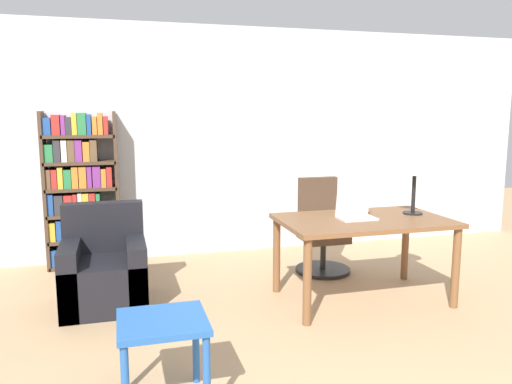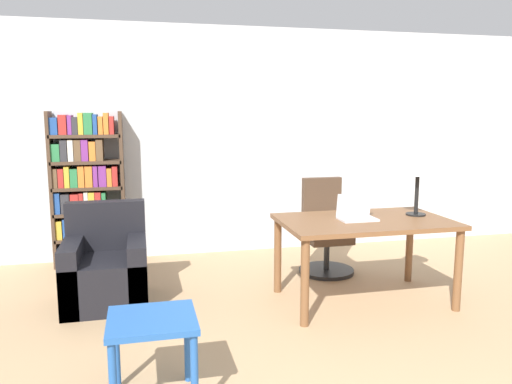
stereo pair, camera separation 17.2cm
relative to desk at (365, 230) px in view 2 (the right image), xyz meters
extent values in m
cube|color=silver|center=(-0.77, 1.94, 0.69)|extent=(8.00, 0.06, 2.70)
cube|color=brown|center=(0.00, 0.00, 0.08)|extent=(1.50, 0.92, 0.04)
cylinder|color=brown|center=(-0.69, -0.40, -0.30)|extent=(0.07, 0.07, 0.72)
cylinder|color=brown|center=(0.69, -0.40, -0.30)|extent=(0.07, 0.07, 0.72)
cylinder|color=brown|center=(-0.69, 0.40, -0.30)|extent=(0.07, 0.07, 0.72)
cylinder|color=brown|center=(0.69, 0.40, -0.30)|extent=(0.07, 0.07, 0.72)
cube|color=silver|center=(-0.08, -0.01, 0.11)|extent=(0.32, 0.21, 0.02)
cube|color=silver|center=(-0.08, 0.07, 0.22)|extent=(0.32, 0.04, 0.21)
cube|color=navy|center=(-0.08, 0.08, 0.22)|extent=(0.29, 0.03, 0.18)
cylinder|color=black|center=(0.54, 0.07, 0.10)|extent=(0.18, 0.18, 0.01)
cylinder|color=black|center=(0.54, 0.07, 0.29)|extent=(0.04, 0.04, 0.36)
cone|color=silver|center=(0.54, 0.07, 0.56)|extent=(0.29, 0.29, 0.18)
cylinder|color=black|center=(-0.02, 0.84, -0.64)|extent=(0.59, 0.59, 0.04)
cylinder|color=#262626|center=(-0.02, 0.84, -0.47)|extent=(0.06, 0.06, 0.31)
cube|color=#4C3828|center=(-0.02, 0.84, -0.26)|extent=(0.45, 0.45, 0.10)
cube|color=#4C3828|center=(-0.02, 1.03, 0.07)|extent=(0.43, 0.08, 0.56)
cube|color=#2356A3|center=(-1.90, -1.22, -0.15)|extent=(0.51, 0.47, 0.04)
cylinder|color=#2356A3|center=(-1.68, -1.42, -0.41)|extent=(0.04, 0.04, 0.49)
cylinder|color=#2356A3|center=(-2.11, -1.02, -0.41)|extent=(0.04, 0.04, 0.49)
cylinder|color=#2356A3|center=(-1.68, -1.02, -0.41)|extent=(0.04, 0.04, 0.49)
cube|color=black|center=(-2.26, 0.46, -0.44)|extent=(0.71, 0.74, 0.43)
cube|color=black|center=(-2.26, 0.75, 0.00)|extent=(0.71, 0.16, 0.45)
cube|color=black|center=(-2.54, 0.46, -0.37)|extent=(0.16, 0.74, 0.59)
cube|color=black|center=(-1.98, 0.46, -0.37)|extent=(0.16, 0.74, 0.59)
cube|color=#4C3828|center=(-2.87, 1.75, 0.20)|extent=(0.04, 0.28, 1.71)
cube|color=#4C3828|center=(-2.13, 1.75, 0.20)|extent=(0.04, 0.28, 1.71)
cube|color=#4C3828|center=(-2.50, 1.75, -0.64)|extent=(0.74, 0.28, 0.04)
cube|color=#234C99|center=(-2.81, 1.75, -0.53)|extent=(0.07, 0.24, 0.19)
cube|color=#333338|center=(-2.74, 1.75, -0.53)|extent=(0.06, 0.24, 0.19)
cube|color=silver|center=(-2.67, 1.75, -0.51)|extent=(0.06, 0.24, 0.23)
cube|color=silver|center=(-2.60, 1.75, -0.52)|extent=(0.07, 0.24, 0.22)
cube|color=gold|center=(-2.53, 1.75, -0.52)|extent=(0.07, 0.24, 0.22)
cube|color=#7F338C|center=(-2.46, 1.75, -0.53)|extent=(0.06, 0.24, 0.18)
cube|color=#4C3828|center=(-2.50, 1.75, -0.36)|extent=(0.74, 0.28, 0.04)
cube|color=gold|center=(-2.82, 1.75, -0.24)|extent=(0.07, 0.24, 0.20)
cube|color=#234C99|center=(-2.75, 1.75, -0.23)|extent=(0.05, 0.24, 0.22)
cube|color=#2D7F47|center=(-2.70, 1.75, -0.24)|extent=(0.04, 0.24, 0.20)
cube|color=#B72D28|center=(-2.64, 1.75, -0.23)|extent=(0.06, 0.24, 0.22)
cube|color=silver|center=(-2.58, 1.75, -0.24)|extent=(0.05, 0.24, 0.19)
cube|color=#333338|center=(-2.53, 1.75, -0.25)|extent=(0.04, 0.24, 0.18)
cube|color=brown|center=(-2.46, 1.75, -0.22)|extent=(0.09, 0.24, 0.23)
cube|color=silver|center=(-2.36, 1.75, -0.24)|extent=(0.08, 0.24, 0.20)
cube|color=#B72D28|center=(-2.29, 1.75, -0.22)|extent=(0.07, 0.24, 0.23)
cube|color=#7F338C|center=(-2.22, 1.75, -0.22)|extent=(0.05, 0.24, 0.23)
cube|color=#4C3828|center=(-2.50, 1.75, -0.07)|extent=(0.74, 0.28, 0.04)
cube|color=#234C99|center=(-2.82, 1.75, 0.06)|extent=(0.06, 0.24, 0.23)
cube|color=#333338|center=(-2.74, 1.75, 0.05)|extent=(0.09, 0.24, 0.21)
cube|color=#B72D28|center=(-2.64, 1.75, 0.05)|extent=(0.09, 0.24, 0.21)
cube|color=#B72D28|center=(-2.57, 1.75, 0.06)|extent=(0.04, 0.24, 0.22)
cube|color=silver|center=(-2.52, 1.75, 0.06)|extent=(0.04, 0.24, 0.23)
cube|color=gold|center=(-2.46, 1.75, 0.06)|extent=(0.06, 0.24, 0.23)
cube|color=#B72D28|center=(-2.40, 1.75, 0.06)|extent=(0.06, 0.24, 0.23)
cube|color=#2D7F47|center=(-2.33, 1.75, 0.06)|extent=(0.04, 0.24, 0.22)
cube|color=#4C3828|center=(-2.50, 1.75, 0.21)|extent=(0.74, 0.28, 0.04)
cube|color=brown|center=(-2.83, 1.75, 0.34)|extent=(0.05, 0.24, 0.21)
cube|color=#B72D28|center=(-2.77, 1.75, 0.34)|extent=(0.06, 0.24, 0.21)
cube|color=gold|center=(-2.70, 1.75, 0.35)|extent=(0.05, 0.24, 0.23)
cube|color=#2D7F47|center=(-2.63, 1.75, 0.33)|extent=(0.08, 0.24, 0.20)
cube|color=orange|center=(-2.56, 1.75, 0.35)|extent=(0.06, 0.24, 0.23)
cube|color=orange|center=(-2.48, 1.75, 0.35)|extent=(0.08, 0.24, 0.23)
cube|color=#7F338C|center=(-2.41, 1.75, 0.35)|extent=(0.05, 0.24, 0.23)
cube|color=#7F338C|center=(-2.34, 1.75, 0.35)|extent=(0.08, 0.24, 0.23)
cube|color=orange|center=(-2.26, 1.75, 0.33)|extent=(0.05, 0.24, 0.20)
cube|color=#B72D28|center=(-2.20, 1.75, 0.34)|extent=(0.06, 0.24, 0.22)
cube|color=#4C3828|center=(-2.50, 1.75, 0.50)|extent=(0.74, 0.28, 0.04)
cube|color=#2D7F47|center=(-2.81, 1.75, 0.61)|extent=(0.09, 0.24, 0.19)
cube|color=#333338|center=(-2.72, 1.75, 0.63)|extent=(0.07, 0.24, 0.23)
cube|color=silver|center=(-2.65, 1.75, 0.63)|extent=(0.06, 0.24, 0.23)
cube|color=brown|center=(-2.58, 1.75, 0.63)|extent=(0.07, 0.24, 0.23)
cube|color=#7F338C|center=(-2.51, 1.75, 0.63)|extent=(0.07, 0.24, 0.23)
cube|color=orange|center=(-2.43, 1.75, 0.62)|extent=(0.07, 0.24, 0.21)
cube|color=brown|center=(-2.35, 1.75, 0.63)|extent=(0.07, 0.24, 0.23)
cube|color=#4C3828|center=(-2.50, 1.75, 0.79)|extent=(0.74, 0.28, 0.04)
cube|color=#234C99|center=(-2.81, 1.75, 0.89)|extent=(0.08, 0.24, 0.18)
cube|color=#B72D28|center=(-2.72, 1.75, 0.91)|extent=(0.08, 0.24, 0.21)
cube|color=#7F338C|center=(-2.65, 1.75, 0.91)|extent=(0.04, 0.24, 0.21)
cube|color=#333338|center=(-2.59, 1.75, 0.90)|extent=(0.06, 0.24, 0.19)
cube|color=gold|center=(-2.53, 1.75, 0.92)|extent=(0.05, 0.24, 0.23)
cube|color=#2D7F47|center=(-2.46, 1.75, 0.92)|extent=(0.09, 0.24, 0.23)
cube|color=#234C99|center=(-2.39, 1.75, 0.91)|extent=(0.04, 0.24, 0.22)
cube|color=orange|center=(-2.33, 1.75, 0.90)|extent=(0.05, 0.24, 0.19)
cube|color=orange|center=(-2.27, 1.75, 0.92)|extent=(0.05, 0.24, 0.23)
cube|color=#B72D28|center=(-2.22, 1.75, 0.90)|extent=(0.05, 0.24, 0.19)
camera|label=1|loc=(-2.10, -3.96, 1.03)|focal=35.00mm
camera|label=2|loc=(-1.93, -4.00, 1.03)|focal=35.00mm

